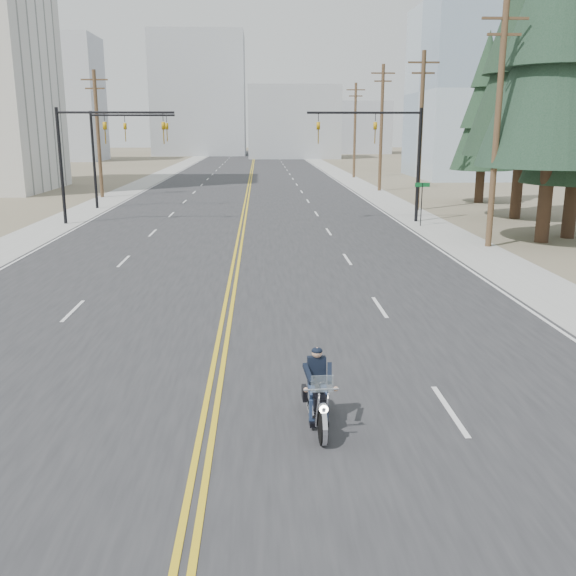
# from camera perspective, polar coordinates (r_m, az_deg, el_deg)

# --- Properties ---
(ground_plane) EXTENTS (400.00, 400.00, 0.00)m
(ground_plane) POSITION_cam_1_polar(r_m,az_deg,el_deg) (10.08, -8.79, -20.94)
(ground_plane) COLOR #776D56
(ground_plane) RESTS_ON ground
(road) EXTENTS (20.00, 200.00, 0.01)m
(road) POSITION_cam_1_polar(r_m,az_deg,el_deg) (78.44, -3.35, 9.75)
(road) COLOR #303033
(road) RESTS_ON ground
(sidewalk_left) EXTENTS (3.00, 200.00, 0.01)m
(sidewalk_left) POSITION_cam_1_polar(r_m,az_deg,el_deg) (79.43, -11.79, 9.53)
(sidewalk_left) COLOR #A5A5A0
(sidewalk_left) RESTS_ON ground
(sidewalk_right) EXTENTS (3.00, 200.00, 0.01)m
(sidewalk_right) POSITION_cam_1_polar(r_m,az_deg,el_deg) (79.12, 5.13, 9.75)
(sidewalk_right) COLOR #A5A5A0
(sidewalk_right) RESTS_ON ground
(traffic_mast_left) EXTENTS (7.10, 0.26, 7.00)m
(traffic_mast_left) POSITION_cam_1_polar(r_m,az_deg,el_deg) (41.46, -16.95, 12.26)
(traffic_mast_left) COLOR black
(traffic_mast_left) RESTS_ON ground
(traffic_mast_right) EXTENTS (7.10, 0.26, 7.00)m
(traffic_mast_right) POSITION_cam_1_polar(r_m,az_deg,el_deg) (40.99, 8.81, 12.68)
(traffic_mast_right) COLOR black
(traffic_mast_right) RESTS_ON ground
(traffic_mast_far) EXTENTS (6.10, 0.26, 7.00)m
(traffic_mast_far) POSITION_cam_1_polar(r_m,az_deg,el_deg) (49.33, -15.04, 12.49)
(traffic_mast_far) COLOR black
(traffic_mast_far) RESTS_ON ground
(street_sign) EXTENTS (0.90, 0.06, 2.62)m
(street_sign) POSITION_cam_1_polar(r_m,az_deg,el_deg) (39.63, 11.81, 7.97)
(street_sign) COLOR black
(street_sign) RESTS_ON ground
(utility_pole_b) EXTENTS (2.20, 0.30, 11.50)m
(utility_pole_b) POSITION_cam_1_polar(r_m,az_deg,el_deg) (33.24, 18.11, 13.71)
(utility_pole_b) COLOR brown
(utility_pole_b) RESTS_ON ground
(utility_pole_c) EXTENTS (2.20, 0.30, 11.00)m
(utility_pole_c) POSITION_cam_1_polar(r_m,az_deg,el_deg) (47.61, 11.70, 13.67)
(utility_pole_c) COLOR brown
(utility_pole_c) RESTS_ON ground
(utility_pole_d) EXTENTS (2.20, 0.30, 11.50)m
(utility_pole_d) POSITION_cam_1_polar(r_m,az_deg,el_deg) (62.27, 8.30, 14.04)
(utility_pole_d) COLOR brown
(utility_pole_d) RESTS_ON ground
(utility_pole_e) EXTENTS (2.20, 0.30, 11.00)m
(utility_pole_e) POSITION_cam_1_polar(r_m,az_deg,el_deg) (79.05, 5.97, 13.88)
(utility_pole_e) COLOR brown
(utility_pole_e) RESTS_ON ground
(utility_pole_left) EXTENTS (2.20, 0.30, 10.50)m
(utility_pole_left) POSITION_cam_1_polar(r_m,az_deg,el_deg) (57.83, -16.54, 13.14)
(utility_pole_left) COLOR brown
(utility_pole_left) RESTS_ON ground
(glass_building) EXTENTS (24.00, 16.00, 20.00)m
(glass_building) POSITION_cam_1_polar(r_m,az_deg,el_deg) (84.21, 19.83, 16.07)
(glass_building) COLOR #9EB5CC
(glass_building) RESTS_ON ground
(haze_bldg_a) EXTENTS (14.00, 12.00, 22.00)m
(haze_bldg_a) POSITION_cam_1_polar(r_m,az_deg,el_deg) (128.50, -19.56, 15.54)
(haze_bldg_a) COLOR #B7BCC6
(haze_bldg_a) RESTS_ON ground
(haze_bldg_b) EXTENTS (18.00, 14.00, 14.00)m
(haze_bldg_b) POSITION_cam_1_polar(r_m,az_deg,el_deg) (133.40, 0.47, 14.50)
(haze_bldg_b) COLOR #ADB2B7
(haze_bldg_b) RESTS_ON ground
(haze_bldg_c) EXTENTS (16.00, 12.00, 18.00)m
(haze_bldg_c) POSITION_cam_1_polar(r_m,az_deg,el_deg) (124.50, 16.26, 14.93)
(haze_bldg_c) COLOR #B7BCC6
(haze_bldg_c) RESTS_ON ground
(haze_bldg_d) EXTENTS (20.00, 15.00, 26.00)m
(haze_bldg_d) POSITION_cam_1_polar(r_m,az_deg,el_deg) (148.97, -7.88, 16.63)
(haze_bldg_d) COLOR #ADB2B7
(haze_bldg_d) RESTS_ON ground
(haze_bldg_e) EXTENTS (14.00, 14.00, 12.00)m
(haze_bldg_e) POSITION_cam_1_polar(r_m,az_deg,el_deg) (160.02, 6.27, 13.98)
(haze_bldg_e) COLOR #B7BCC6
(haze_bldg_e) RESTS_ON ground
(haze_bldg_f) EXTENTS (12.00, 12.00, 16.00)m
(haze_bldg_f) POSITION_cam_1_polar(r_m,az_deg,el_deg) (147.37, -23.51, 13.73)
(haze_bldg_f) COLOR #ADB2B7
(haze_bldg_f) RESTS_ON ground
(motorcyclist) EXTENTS (0.93, 2.03, 1.56)m
(motorcyclist) POSITION_cam_1_polar(r_m,az_deg,el_deg) (12.71, 2.71, -9.04)
(motorcyclist) COLOR black
(motorcyclist) RESTS_ON ground
(conifer_near) EXTENTS (7.35, 7.35, 19.46)m
(conifer_near) POSITION_cam_1_polar(r_m,az_deg,el_deg) (35.97, 23.27, 21.59)
(conifer_near) COLOR #382619
(conifer_near) RESTS_ON ground
(conifer_tall) EXTENTS (7.33, 7.33, 20.37)m
(conifer_tall) POSITION_cam_1_polar(r_m,az_deg,el_deg) (45.11, 20.76, 20.71)
(conifer_tall) COLOR #382619
(conifer_tall) RESTS_ON ground
(conifer_far) EXTENTS (4.86, 4.86, 13.01)m
(conifer_far) POSITION_cam_1_polar(r_m,az_deg,el_deg) (53.77, 17.13, 15.21)
(conifer_far) COLOR #382619
(conifer_far) RESTS_ON ground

